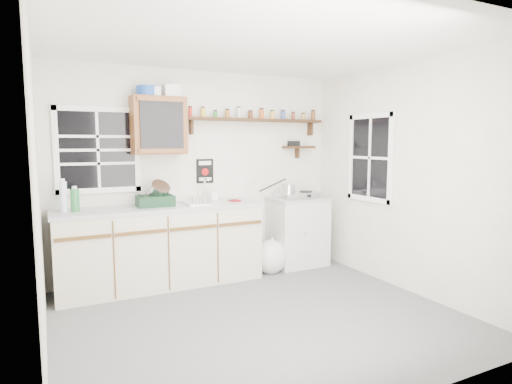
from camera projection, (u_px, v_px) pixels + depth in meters
room at (259, 185)px, 3.90m from camera, size 3.64×3.24×2.54m
main_cabinet at (162, 246)px, 4.88m from camera, size 2.31×0.63×0.92m
right_cabinet at (297, 231)px, 5.72m from camera, size 0.73×0.57×0.91m
sink at (206, 202)px, 5.07m from camera, size 0.52×0.44×0.29m
upper_cabinet at (159, 126)px, 4.87m from camera, size 0.60×0.32×0.65m
upper_cabinet_clutter at (156, 91)px, 4.82m from camera, size 0.49×0.24×0.14m
spice_shelf at (257, 119)px, 5.49m from camera, size 1.91×0.18×0.35m
secondary_shelf at (297, 147)px, 5.81m from camera, size 0.45×0.16×0.24m
warning_sign at (205, 171)px, 5.32m from camera, size 0.22×0.02×0.30m
window_back at (98, 150)px, 4.74m from camera, size 0.93×0.03×0.98m
window_right at (370, 158)px, 5.15m from camera, size 0.03×0.78×1.08m
water_bottles at (70, 198)px, 4.41m from camera, size 0.19×0.09×0.35m
dish_rack at (156, 197)px, 4.82m from camera, size 0.40×0.31×0.30m
soap_bottle at (215, 194)px, 5.20m from camera, size 0.10×0.10×0.18m
rag at (234, 201)px, 5.20m from camera, size 0.16×0.14×0.02m
hotplate at (297, 195)px, 5.63m from camera, size 0.59×0.37×0.08m
saucepan at (288, 189)px, 5.56m from camera, size 0.44×0.25×0.19m
trash_bag at (271, 257)px, 5.38m from camera, size 0.42×0.38×0.48m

